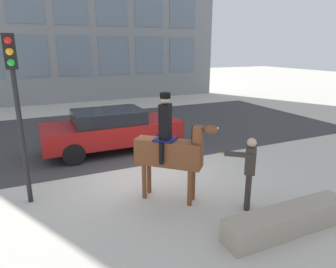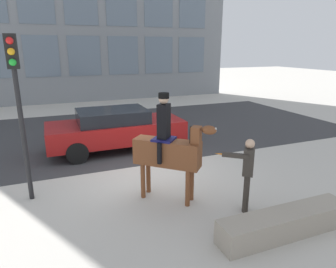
% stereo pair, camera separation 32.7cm
% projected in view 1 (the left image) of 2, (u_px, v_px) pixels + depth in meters
% --- Properties ---
extents(ground_plane, '(80.00, 80.00, 0.00)m').
position_uv_depth(ground_plane, '(145.00, 172.00, 8.75)').
color(ground_plane, beige).
extents(road_surface, '(20.47, 8.50, 0.01)m').
position_uv_depth(road_surface, '(107.00, 132.00, 12.90)').
color(road_surface, '#38383A').
rests_on(road_surface, ground_plane).
extents(mounted_horse_lead, '(1.61, 1.53, 2.55)m').
position_uv_depth(mounted_horse_lead, '(170.00, 149.00, 6.87)').
color(mounted_horse_lead, brown).
rests_on(mounted_horse_lead, ground_plane).
extents(pedestrian_bystander, '(0.89, 0.55, 1.66)m').
position_uv_depth(pedestrian_bystander, '(249.00, 168.00, 6.51)').
color(pedestrian_bystander, '#332D28').
rests_on(pedestrian_bystander, ground_plane).
extents(street_car_near_lane, '(4.67, 1.96, 1.46)m').
position_uv_depth(street_car_near_lane, '(112.00, 129.00, 10.42)').
color(street_car_near_lane, maroon).
rests_on(street_car_near_lane, ground_plane).
extents(traffic_light, '(0.24, 0.29, 3.79)m').
position_uv_depth(traffic_light, '(16.00, 94.00, 6.37)').
color(traffic_light, black).
rests_on(traffic_light, ground_plane).
extents(planter_ledge, '(2.85, 0.56, 0.48)m').
position_uv_depth(planter_ledge, '(288.00, 220.00, 5.88)').
color(planter_ledge, '#9E9384').
rests_on(planter_ledge, ground_plane).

